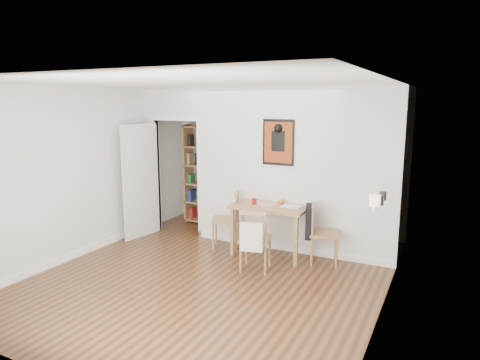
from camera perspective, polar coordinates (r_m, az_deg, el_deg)
The scene contains 15 objects.
ground at distance 6.14m, azimuth -3.41°, elevation -12.39°, with size 5.20×5.20×0.00m, color brown.
room_shell at distance 6.90m, azimuth 2.78°, elevation 1.39°, with size 5.20×5.20×5.20m.
dining_table at distance 6.69m, azimuth 4.18°, elevation -4.12°, with size 1.17×0.75×0.80m.
chair_left at distance 6.98m, azimuth -1.92°, elevation -5.41°, with size 0.62×0.62×0.95m.
chair_right at distance 6.45m, azimuth 11.00°, elevation -6.96°, with size 0.61×0.56×0.91m.
chair_front at distance 6.11m, azimuth 2.05°, elevation -7.86°, with size 0.54×0.59×0.91m.
bookshelf at distance 8.40m, azimuth -4.71°, elevation 0.64°, with size 0.82×0.33×1.94m.
fireplace at distance 5.48m, azimuth 18.15°, elevation -8.89°, with size 0.45×1.25×1.16m.
red_glass at distance 6.67m, azimuth 1.90°, elevation -2.85°, with size 0.08×0.08×0.10m, color maroon.
orange_fruit at distance 6.74m, azimuth 5.54°, elevation -2.80°, with size 0.09×0.09×0.09m, color orange.
placemat at distance 6.73m, azimuth 3.10°, elevation -3.15°, with size 0.36×0.27×0.00m, color beige.
notebook at distance 6.57m, azimuth 6.93°, elevation -3.51°, with size 0.29×0.21×0.01m, color silver.
mantel_lamp at distance 5.00m, azimuth 17.52°, elevation -2.74°, with size 0.12×0.12×0.19m.
ceramic_jar_a at distance 5.37m, azimuth 18.08°, elevation -2.52°, with size 0.10×0.10×0.13m, color black.
ceramic_jar_b at distance 5.66m, azimuth 18.52°, elevation -2.00°, with size 0.09×0.09×0.11m, color black.
Camera 1 is at (2.85, -4.89, 2.38)m, focal length 32.00 mm.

